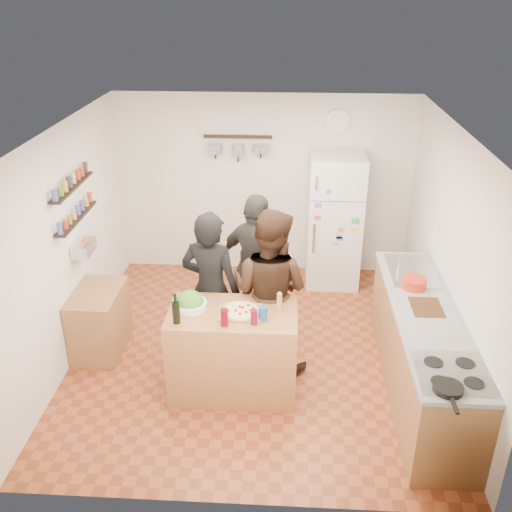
# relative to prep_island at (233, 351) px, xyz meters

# --- Properties ---
(room_shell) EXTENTS (4.20, 4.20, 4.20)m
(room_shell) POSITION_rel_prep_island_xyz_m (0.18, 1.04, 0.79)
(room_shell) COLOR brown
(room_shell) RESTS_ON ground
(prep_island) EXTENTS (1.25, 0.72, 0.91)m
(prep_island) POSITION_rel_prep_island_xyz_m (0.00, 0.00, 0.00)
(prep_island) COLOR #9C6939
(prep_island) RESTS_ON floor
(pizza_board) EXTENTS (0.42, 0.34, 0.02)m
(pizza_board) POSITION_rel_prep_island_xyz_m (0.08, -0.02, 0.47)
(pizza_board) COLOR olive
(pizza_board) RESTS_ON prep_island
(pizza) EXTENTS (0.34, 0.34, 0.02)m
(pizza) POSITION_rel_prep_island_xyz_m (0.08, -0.02, 0.48)
(pizza) COLOR beige
(pizza) RESTS_ON pizza_board
(salad_bowl) EXTENTS (0.33, 0.33, 0.07)m
(salad_bowl) POSITION_rel_prep_island_xyz_m (-0.42, 0.05, 0.49)
(salad_bowl) COLOR silver
(salad_bowl) RESTS_ON prep_island
(wine_bottle) EXTENTS (0.07, 0.07, 0.22)m
(wine_bottle) POSITION_rel_prep_island_xyz_m (-0.50, -0.22, 0.56)
(wine_bottle) COLOR black
(wine_bottle) RESTS_ON prep_island
(wine_glass_near) EXTENTS (0.07, 0.07, 0.17)m
(wine_glass_near) POSITION_rel_prep_island_xyz_m (-0.05, -0.24, 0.54)
(wine_glass_near) COLOR #530710
(wine_glass_near) RESTS_ON prep_island
(wine_glass_far) EXTENTS (0.06, 0.06, 0.15)m
(wine_glass_far) POSITION_rel_prep_island_xyz_m (0.22, -0.20, 0.53)
(wine_glass_far) COLOR #5F081F
(wine_glass_far) RESTS_ON prep_island
(pepper_mill) EXTENTS (0.05, 0.05, 0.16)m
(pepper_mill) POSITION_rel_prep_island_xyz_m (0.45, 0.05, 0.54)
(pepper_mill) COLOR #AE7F49
(pepper_mill) RESTS_ON prep_island
(salt_canister) EXTENTS (0.08, 0.08, 0.14)m
(salt_canister) POSITION_rel_prep_island_xyz_m (0.30, -0.12, 0.52)
(salt_canister) COLOR navy
(salt_canister) RESTS_ON prep_island
(person_left) EXTENTS (0.72, 0.56, 1.75)m
(person_left) POSITION_rel_prep_island_xyz_m (-0.27, 0.49, 0.42)
(person_left) COLOR black
(person_left) RESTS_ON floor
(person_center) EXTENTS (1.08, 0.98, 1.79)m
(person_center) POSITION_rel_prep_island_xyz_m (0.34, 0.46, 0.44)
(person_center) COLOR black
(person_center) RESTS_ON floor
(person_back) EXTENTS (1.08, 0.89, 1.73)m
(person_back) POSITION_rel_prep_island_xyz_m (0.18, 1.05, 0.41)
(person_back) COLOR #292624
(person_back) RESTS_ON floor
(counter_run) EXTENTS (0.63, 2.63, 0.90)m
(counter_run) POSITION_rel_prep_island_xyz_m (1.88, 0.10, -0.01)
(counter_run) COLOR #9E7042
(counter_run) RESTS_ON floor
(stove_top) EXTENTS (0.60, 0.62, 0.02)m
(stove_top) POSITION_rel_prep_island_xyz_m (1.88, -0.85, 0.46)
(stove_top) COLOR white
(stove_top) RESTS_ON counter_run
(skillet) EXTENTS (0.24, 0.24, 0.05)m
(skillet) POSITION_rel_prep_island_xyz_m (1.78, -1.08, 0.49)
(skillet) COLOR black
(skillet) RESTS_ON stove_top
(sink) EXTENTS (0.50, 0.80, 0.03)m
(sink) POSITION_rel_prep_island_xyz_m (1.88, 0.95, 0.46)
(sink) COLOR silver
(sink) RESTS_ON counter_run
(cutting_board) EXTENTS (0.30, 0.40, 0.02)m
(cutting_board) POSITION_rel_prep_island_xyz_m (1.88, 0.18, 0.46)
(cutting_board) COLOR brown
(cutting_board) RESTS_ON counter_run
(red_bowl) EXTENTS (0.25, 0.25, 0.11)m
(red_bowl) POSITION_rel_prep_island_xyz_m (1.83, 0.58, 0.52)
(red_bowl) COLOR red
(red_bowl) RESTS_ON counter_run
(fridge) EXTENTS (0.70, 0.68, 1.80)m
(fridge) POSITION_rel_prep_island_xyz_m (1.13, 2.40, 0.45)
(fridge) COLOR white
(fridge) RESTS_ON floor
(wall_clock) EXTENTS (0.30, 0.03, 0.30)m
(wall_clock) POSITION_rel_prep_island_xyz_m (1.13, 2.73, 1.69)
(wall_clock) COLOR silver
(wall_clock) RESTS_ON back_wall
(spice_shelf_lower) EXTENTS (0.12, 1.00, 0.02)m
(spice_shelf_lower) POSITION_rel_prep_island_xyz_m (-1.75, 0.85, 1.04)
(spice_shelf_lower) COLOR black
(spice_shelf_lower) RESTS_ON left_wall
(spice_shelf_upper) EXTENTS (0.12, 1.00, 0.02)m
(spice_shelf_upper) POSITION_rel_prep_island_xyz_m (-1.75, 0.85, 1.40)
(spice_shelf_upper) COLOR black
(spice_shelf_upper) RESTS_ON left_wall
(produce_basket) EXTENTS (0.18, 0.35, 0.14)m
(produce_basket) POSITION_rel_prep_island_xyz_m (-1.72, 0.85, 0.69)
(produce_basket) COLOR silver
(produce_basket) RESTS_ON left_wall
(side_table) EXTENTS (0.50, 0.80, 0.73)m
(side_table) POSITION_rel_prep_island_xyz_m (-1.56, 0.61, -0.09)
(side_table) COLOR #A36A44
(side_table) RESTS_ON floor
(pot_rack) EXTENTS (0.90, 0.04, 0.04)m
(pot_rack) POSITION_rel_prep_island_xyz_m (-0.17, 2.65, 1.49)
(pot_rack) COLOR black
(pot_rack) RESTS_ON back_wall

